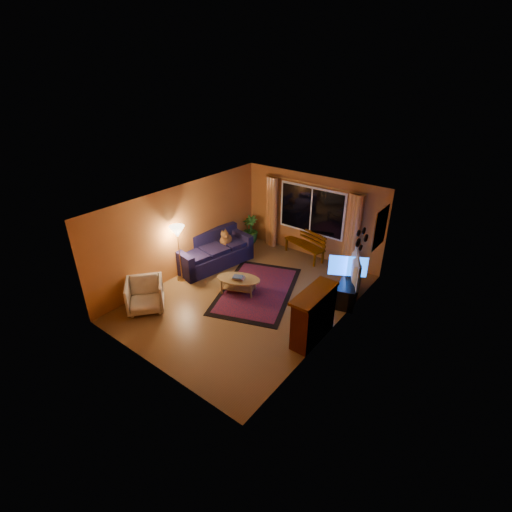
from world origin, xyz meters
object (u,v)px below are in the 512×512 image
Objects in this scene: coffee_table at (239,285)px; tv_console at (349,289)px; bench at (304,251)px; floor_lamp at (179,254)px; sofa at (213,251)px; armchair at (145,294)px.

coffee_table is 0.87× the size of tv_console.
floor_lamp is at bearing -104.69° from bench.
sofa reaches higher than armchair.
tv_console is (2.04, -1.25, 0.06)m from bench.
floor_lamp is at bearing -169.93° from tv_console.
coffee_table is (1.29, 1.90, -0.22)m from armchair.
sofa reaches higher than bench.
bench is 2.74m from coffee_table.
armchair is 1.54m from floor_lamp.
armchair is at bearing -152.84° from tv_console.
armchair is at bearing -76.32° from floor_lamp.
sofa is at bearing -115.29° from bench.
armchair is (0.24, -2.60, -0.03)m from sofa.
armchair reaches higher than tv_console.
floor_lamp is 1.22× the size of tv_console.
sofa is at bearing 45.38° from armchair.
sofa reaches higher than coffee_table.
sofa is 2.67× the size of armchair.
armchair reaches higher than coffee_table.
armchair is 0.54× the size of floor_lamp.
floor_lamp reaches higher than bench.
floor_lamp is 1.80m from coffee_table.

